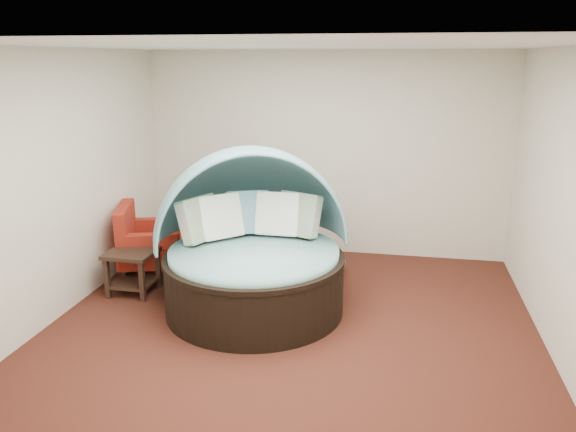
% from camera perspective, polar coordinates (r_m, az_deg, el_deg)
% --- Properties ---
extents(floor, '(5.00, 5.00, 0.00)m').
position_cam_1_polar(floor, '(5.91, 0.26, -11.36)').
color(floor, '#4A2115').
rests_on(floor, ground).
extents(wall_back, '(5.00, 0.00, 5.00)m').
position_cam_1_polar(wall_back, '(7.83, 3.73, 6.24)').
color(wall_back, beige).
rests_on(wall_back, floor).
extents(wall_front, '(5.00, 0.00, 5.00)m').
position_cam_1_polar(wall_front, '(3.12, -8.48, -8.91)').
color(wall_front, beige).
rests_on(wall_front, floor).
extents(wall_left, '(0.00, 5.00, 5.00)m').
position_cam_1_polar(wall_left, '(6.36, -22.46, 2.83)').
color(wall_left, beige).
rests_on(wall_left, floor).
extents(wall_right, '(0.00, 5.00, 5.00)m').
position_cam_1_polar(wall_right, '(5.53, 26.62, 0.55)').
color(wall_right, beige).
rests_on(wall_right, floor).
extents(ceiling, '(5.00, 5.00, 0.00)m').
position_cam_1_polar(ceiling, '(5.26, 0.30, 16.93)').
color(ceiling, white).
rests_on(ceiling, wall_back).
extents(canopy_daybed, '(2.57, 2.54, 1.80)m').
position_cam_1_polar(canopy_daybed, '(6.12, -3.63, -1.97)').
color(canopy_daybed, black).
rests_on(canopy_daybed, floor).
extents(pet_basket, '(0.88, 0.88, 0.23)m').
position_cam_1_polar(pet_basket, '(7.29, 3.28, -4.92)').
color(pet_basket, olive).
rests_on(pet_basket, floor).
extents(red_armchair, '(1.00, 1.00, 0.94)m').
position_cam_1_polar(red_armchair, '(7.33, -14.07, -2.70)').
color(red_armchair, black).
rests_on(red_armchair, floor).
extents(side_table, '(0.55, 0.55, 0.52)m').
position_cam_1_polar(side_table, '(6.87, -15.49, -4.88)').
color(side_table, black).
rests_on(side_table, floor).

